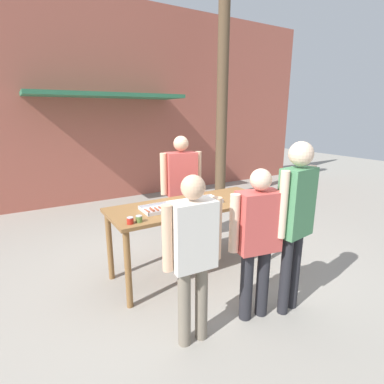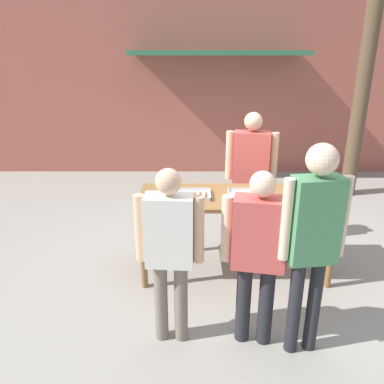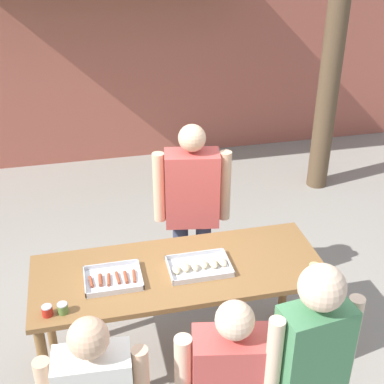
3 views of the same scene
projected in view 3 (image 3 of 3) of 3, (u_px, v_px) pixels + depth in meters
The scene contains 9 objects.
ground_plane at pixel (180, 362), 4.31m from camera, with size 24.00×24.00×0.00m, color gray.
serving_table at pixel (179, 281), 3.91m from camera, with size 2.11×0.81×0.93m.
food_tray_sausages at pixel (113, 279), 3.73m from camera, with size 0.40×0.32×0.04m.
food_tray_buns at pixel (200, 266), 3.85m from camera, with size 0.45×0.31×0.06m.
condiment_jar_mustard at pixel (47, 311), 3.41m from camera, with size 0.07×0.07×0.07m.
condiment_jar_ketchup at pixel (63, 308), 3.43m from camera, with size 0.07×0.07×0.07m.
beer_cup at pixel (314, 270), 3.76m from camera, with size 0.08×0.08×0.09m.
person_server_behind_table at pixel (192, 202), 4.51m from camera, with size 0.64×0.32×1.72m.
person_customer_with_cup at pixel (309, 374), 2.80m from camera, with size 0.53×0.25×1.79m.
Camera 3 is at (-0.59, -3.04, 3.29)m, focal length 50.00 mm.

